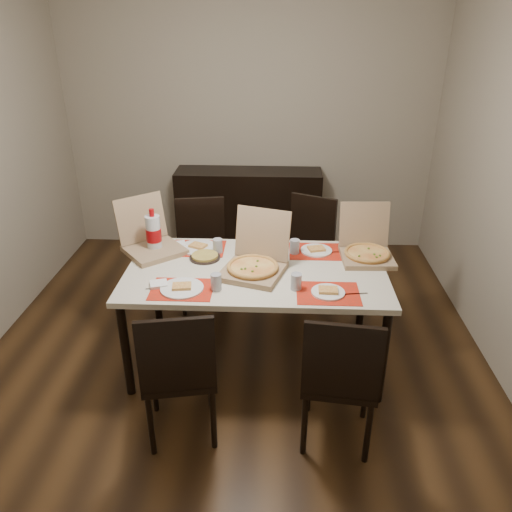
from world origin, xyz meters
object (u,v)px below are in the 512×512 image
Objects in this scene: chair_far_left at (202,248)px; soda_bottle at (154,234)px; chair_near_left at (179,370)px; dip_bowl at (266,255)px; chair_far_right at (307,245)px; sideboard at (249,212)px; pizza_box_center at (254,264)px; dining_table at (256,277)px; chair_near_right at (340,376)px.

soda_bottle reaches higher than chair_far_left.
dip_bowl is at bearing 64.85° from chair_near_left.
chair_near_left is at bearing -114.92° from chair_far_right.
sideboard is 1.97m from pizza_box_center.
chair_far_left is at bearing -173.87° from chair_far_right.
sideboard is 1.11m from chair_far_left.
chair_far_right reaches higher than dip_bowl.
chair_far_right is at bearing -58.90° from sideboard.
dining_table is 14.47× the size of dip_bowl.
dining_table is at bearing -113.57° from chair_far_right.
chair_near_left is 0.92m from pizza_box_center.
dining_table is 1.94× the size of chair_near_left.
soda_bottle is at bearing 161.84° from dining_table.
sideboard is 2.71m from chair_near_left.
soda_bottle is (-1.17, -0.68, 0.38)m from chair_far_right.
chair_near_left reaches higher than dip_bowl.
chair_near_left is 1.93m from chair_far_right.
soda_bottle is (-0.77, 0.25, 0.21)m from dining_table.
chair_far_left is at bearing 119.75° from pizza_box_center.
sideboard is at bearing 84.89° from chair_near_left.
chair_near_right reaches higher than dip_bowl.
chair_far_left is at bearing 131.74° from dip_bowl.
chair_far_right is at bearing 93.37° from chair_near_right.
chair_far_right reaches higher than sideboard.
chair_far_right is 1.10m from pizza_box_center.
chair_near_left and chair_near_right have the same top height.
soda_bottle is at bearing -110.23° from sideboard.
chair_near_left is 1.19m from soda_bottle.
sideboard is 1.61× the size of chair_far_right.
pizza_box_center is at bearing -113.09° from chair_far_right.
chair_far_right is at bearing 65.40° from dip_bowl.
soda_bottle is at bearing 139.84° from chair_near_right.
dining_table is 3.37× the size of pizza_box_center.
sideboard is at bearing 121.10° from chair_far_right.
pizza_box_center is 1.59× the size of soda_bottle.
dip_bowl is at bearing -114.60° from chair_far_right.
chair_near_left is 1.66m from chair_far_left.
chair_far_left reaches higher than dining_table.
soda_bottle is (-0.76, 0.29, 0.08)m from pizza_box_center.
chair_near_left and chair_far_left have the same top height.
chair_far_left is 1.00× the size of chair_far_right.
chair_far_right is at bearing 66.91° from pizza_box_center.
sideboard is 12.06× the size of dip_bowl.
chair_near_left is 1.00× the size of chair_near_right.
chair_far_right is (0.57, -0.95, 0.06)m from sideboard.
sideboard is at bearing 69.77° from soda_bottle.
sideboard is at bearing 94.98° from dining_table.
soda_bottle is (-0.36, 1.07, 0.38)m from chair_near_left.
sideboard is 1.74m from dip_bowl.
soda_bottle is (-0.60, -1.63, 0.44)m from sideboard.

